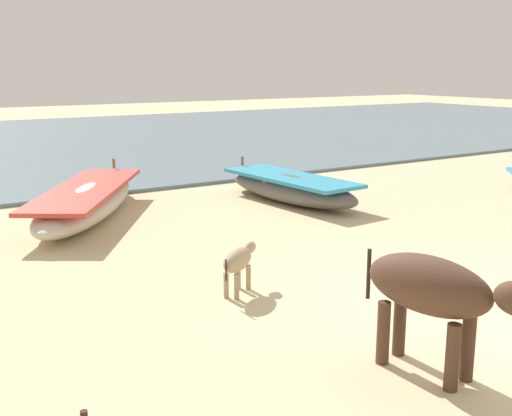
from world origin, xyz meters
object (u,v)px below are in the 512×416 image
at_px(fishing_boat_1, 291,188).
at_px(fishing_boat_3, 87,201).
at_px(calf_far_dun, 238,261).

relative_size(fishing_boat_1, fishing_boat_3, 0.82).
xyz_separation_m(fishing_boat_1, calf_far_dun, (-3.57, -3.90, 0.11)).
bearing_deg(calf_far_dun, fishing_boat_1, 11.89).
bearing_deg(fishing_boat_1, fishing_boat_3, 73.62).
bearing_deg(fishing_boat_1, calf_far_dun, 133.59).
distance_m(fishing_boat_3, calf_far_dun, 4.76).
xyz_separation_m(fishing_boat_1, fishing_boat_3, (-3.86, 0.85, 0.02)).
distance_m(fishing_boat_1, fishing_boat_3, 3.95).
height_order(fishing_boat_1, calf_far_dun, fishing_boat_1).
xyz_separation_m(fishing_boat_3, calf_far_dun, (0.29, -4.75, 0.10)).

